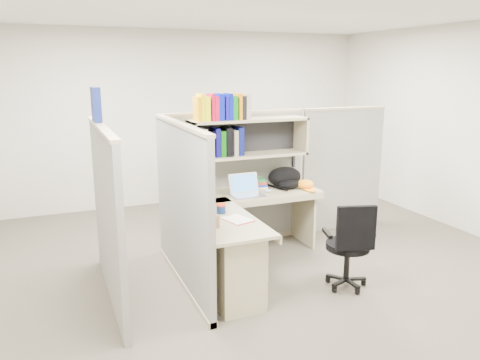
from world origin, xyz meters
name	(u,v)px	position (x,y,z in m)	size (l,w,h in m)	color
ground	(265,270)	(0.00, 0.00, 0.00)	(6.00, 6.00, 0.00)	#3A362D
room_shell	(267,120)	(0.00, 0.00, 1.62)	(6.00, 6.00, 6.00)	#BAB4A8
cubicle	(218,182)	(-0.37, 0.45, 0.91)	(3.79, 1.84, 1.95)	slate
desk	(240,246)	(-0.41, -0.29, 0.44)	(1.74, 1.75, 0.73)	tan
laptop	(248,185)	(-0.04, 0.40, 0.85)	(0.35, 0.35, 0.25)	silver
backpack	(287,178)	(0.54, 0.58, 0.85)	(0.42, 0.32, 0.25)	black
orange_cap	(305,184)	(0.73, 0.45, 0.78)	(0.20, 0.23, 0.11)	orange
snack_canister	(221,208)	(-0.53, -0.08, 0.78)	(0.09, 0.09, 0.09)	navy
tissue_box	(211,217)	(-0.75, -0.44, 0.82)	(0.11, 0.11, 0.18)	#89694D
mouse	(268,191)	(0.25, 0.47, 0.75)	(0.09, 0.06, 0.03)	#98B5D8
paper_cup	(244,186)	(0.03, 0.68, 0.77)	(0.06, 0.06, 0.09)	silver
book_stack	(259,183)	(0.24, 0.73, 0.78)	(0.16, 0.22, 0.11)	gray
loose_paper	(237,219)	(-0.45, -0.32, 0.73)	(0.20, 0.27, 0.00)	white
task_chair	(348,259)	(0.56, -0.69, 0.32)	(0.51, 0.47, 0.89)	black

